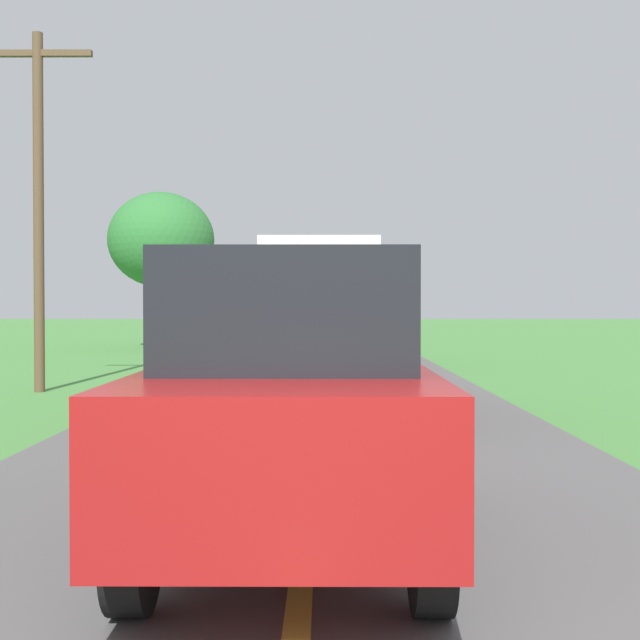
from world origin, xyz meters
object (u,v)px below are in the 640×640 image
object	(u,v)px
following_car	(291,397)
banana_truck_far	(320,313)
roadside_tree_near_left	(161,240)
utility_pole_roadside	(39,197)
banana_truck_near	(318,318)

from	to	relation	value
following_car	banana_truck_far	bearing A→B (deg)	89.70
banana_truck_far	roadside_tree_near_left	size ratio (longest dim) A/B	0.95
roadside_tree_near_left	following_car	world-z (taller)	roadside_tree_near_left
banana_truck_far	following_car	bearing A→B (deg)	-90.30
banana_truck_far	utility_pole_roadside	distance (m)	10.15
banana_truck_near	utility_pole_roadside	size ratio (longest dim) A/B	0.84
banana_truck_near	following_car	distance (m)	8.17
roadside_tree_near_left	banana_truck_near	bearing A→B (deg)	-70.82
utility_pole_roadside	roadside_tree_near_left	xyz separation A→B (m)	(-0.83, 15.90, 0.47)
banana_truck_near	banana_truck_far	distance (m)	10.39
banana_truck_far	roadside_tree_near_left	xyz separation A→B (m)	(-6.25, 7.64, 2.78)
following_car	utility_pole_roadside	bearing A→B (deg)	117.37
banana_truck_near	roadside_tree_near_left	bearing A→B (deg)	109.18
banana_truck_near	roadside_tree_near_left	world-z (taller)	roadside_tree_near_left
banana_truck_near	roadside_tree_near_left	distance (m)	19.29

